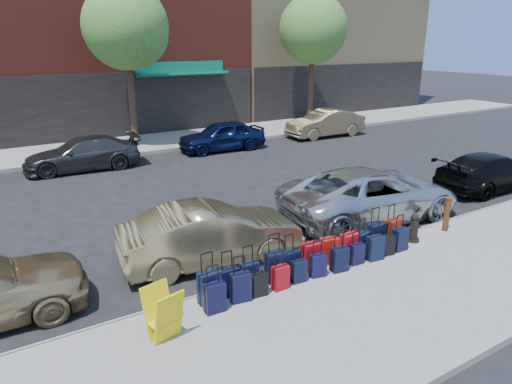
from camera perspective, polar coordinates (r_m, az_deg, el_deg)
ground at (r=14.10m, az=-5.21°, el=-2.26°), size 120.00×120.00×0.00m
sidewalk_near at (r=9.27m, az=13.48°, el=-14.08°), size 60.00×4.00×0.15m
sidewalk_far at (r=23.15m, az=-16.32°, el=5.56°), size 60.00×4.00×0.15m
curb_near at (r=10.57m, az=5.76°, el=-9.28°), size 60.00×0.08×0.15m
curb_far at (r=21.25m, az=-14.84°, el=4.56°), size 60.00×0.08×0.15m
tree_center at (r=22.31m, az=-15.58°, el=19.01°), size 3.80×3.80×7.27m
tree_right at (r=27.24m, az=7.39°, el=19.32°), size 3.80×3.80×7.27m
suitcase_front_0 at (r=8.97m, az=-5.82°, el=-11.79°), size 0.45×0.28×1.05m
suitcase_front_1 at (r=9.18m, az=-3.43°, el=-11.18°), size 0.40×0.22×0.95m
suitcase_front_2 at (r=9.41m, az=-0.84°, el=-10.40°), size 0.39×0.22×0.94m
suitcase_front_3 at (r=9.68m, az=2.44°, el=-9.27°), size 0.45×0.26×1.06m
suitcase_front_4 at (r=9.85m, az=4.33°, el=-8.97°), size 0.42×0.26×0.98m
suitcase_front_5 at (r=10.16m, az=6.91°, el=-8.02°), size 0.43×0.24×1.04m
suitcase_front_6 at (r=10.52m, az=9.12°, el=-7.25°), size 0.44×0.28×0.99m
suitcase_front_7 at (r=10.78m, az=11.54°, el=-6.67°), size 0.43×0.26×1.02m
suitcase_front_8 at (r=11.09m, az=13.18°, el=-6.26°), size 0.40×0.26×0.90m
suitcase_front_9 at (r=11.44m, az=14.74°, el=-5.36°), size 0.45×0.26×1.05m
suitcase_front_10 at (r=11.83m, az=16.63°, el=-4.76°), size 0.45×0.29×1.03m
suitcase_back_0 at (r=8.73m, az=-5.20°, el=-12.99°), size 0.40×0.24×0.93m
suitcase_back_1 at (r=9.02m, az=-1.94°, el=-11.79°), size 0.43×0.29×0.94m
suitcase_back_2 at (r=9.21m, az=0.36°, el=-11.49°), size 0.34×0.22×0.76m
suitcase_back_3 at (r=9.43m, az=3.06°, el=-10.61°), size 0.35×0.21×0.82m
suitcase_back_4 at (r=9.71m, az=5.35°, el=-9.82°), size 0.34×0.21×0.78m
suitcase_back_5 at (r=9.96m, az=7.73°, el=-9.07°), size 0.38×0.26×0.82m
suitcase_back_6 at (r=10.24m, az=10.38°, el=-8.27°), size 0.40×0.26×0.89m
suitcase_back_7 at (r=10.64m, az=12.45°, el=-7.55°), size 0.34×0.21×0.78m
suitcase_back_8 at (r=10.91m, az=14.65°, el=-6.78°), size 0.42×0.27×0.93m
suitcase_back_9 at (r=11.24m, az=16.10°, el=-6.38°), size 0.36×0.25×0.79m
suitcase_back_10 at (r=11.54m, az=17.56°, el=-5.67°), size 0.38×0.22×0.90m
fire_hydrant at (r=12.14m, az=19.11°, el=-4.33°), size 0.38×0.33×0.73m
bollard at (r=13.04m, az=22.76°, el=-2.52°), size 0.17×0.17×0.93m
display_rack at (r=8.09m, az=-11.50°, el=-14.71°), size 0.63×0.67×0.93m
car_near_1 at (r=10.68m, az=-5.60°, el=-5.27°), size 4.39×1.98×1.40m
car_near_2 at (r=13.60m, az=14.10°, el=-0.22°), size 5.61×3.02×1.50m
car_near_3 at (r=17.82m, az=27.20°, el=2.31°), size 4.43×1.91×1.27m
car_far_1 at (r=19.54m, az=-20.87°, el=4.48°), size 4.56×2.10×1.29m
car_far_2 at (r=21.58m, az=-4.28°, el=7.03°), size 4.15×1.85×1.39m
car_far_3 at (r=24.97m, az=8.65°, el=8.50°), size 4.41×1.69×1.43m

